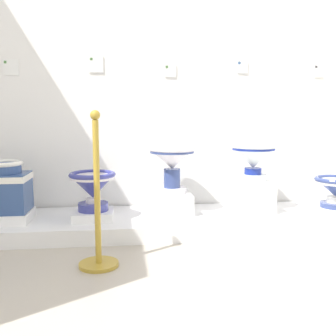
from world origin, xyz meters
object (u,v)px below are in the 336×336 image
Objects in this scene: antique_toilet_pale_glazed at (93,186)px; antique_toilet_tall_cobalt at (336,187)px; plinth_block_leftmost at (252,195)px; info_placard_fourth at (242,67)px; plinth_block_rightmost at (172,203)px; info_placard_second at (96,64)px; plinth_block_central_ornate at (6,216)px; antique_toilet_central_ornate at (5,186)px; stanchion_post_near_left at (98,222)px; plinth_block_tall_cobalt at (334,210)px; info_placard_third at (170,71)px; plinth_block_pale_glazed at (93,215)px; antique_toilet_rightmost at (172,160)px; info_placard_first at (10,67)px; antique_toilet_leftmost at (253,156)px; info_placard_fifth at (319,71)px.

antique_toilet_pale_glazed reaches higher than antique_toilet_tall_cobalt.
info_placard_fourth reaches higher than plinth_block_leftmost.
info_placard_second is (-0.66, 0.31, 1.23)m from plinth_block_rightmost.
plinth_block_central_ornate is at bearing 179.66° from antique_toilet_tall_cobalt.
antique_toilet_central_ornate is at bearing -176.20° from plinth_block_leftmost.
plinth_block_tall_cobalt is at bearing 18.99° from stanchion_post_near_left.
antique_toilet_tall_cobalt is at bearing -12.90° from info_placard_second.
info_placard_third is at bearing 18.32° from plinth_block_central_ornate.
plinth_block_pale_glazed is 0.90× the size of antique_toilet_tall_cobalt.
info_placard_third is at bearing 85.94° from plinth_block_rightmost.
stanchion_post_near_left is at bearing -42.46° from plinth_block_central_ornate.
antique_toilet_rightmost is 2.76× the size of info_placard_second.
plinth_block_pale_glazed is 0.70m from plinth_block_rightmost.
antique_toilet_tall_cobalt is 2.42m from info_placard_second.
antique_toilet_central_ornate is at bearing -86.28° from info_placard_first.
antique_toilet_central_ornate is at bearing -176.20° from antique_toilet_leftmost.
antique_toilet_leftmost is (0.73, -0.01, 0.40)m from plinth_block_rightmost.
antique_toilet_pale_glazed is at bearing -167.84° from info_placard_fifth.
plinth_block_pale_glazed is at bearing 179.57° from plinth_block_tall_cobalt.
antique_toilet_pale_glazed is (0.00, 0.00, 0.25)m from plinth_block_pale_glazed.
antique_toilet_leftmost is 3.46× the size of info_placard_third.
plinth_block_pale_glazed is 1.52m from info_placard_first.
info_placard_fourth is (-0.02, 0.32, 0.82)m from antique_toilet_leftmost.
antique_toilet_leftmost is 2.64× the size of info_placard_second.
info_placard_fifth is at bearing 23.51° from antique_toilet_leftmost.
info_placard_fifth is at bearing 29.69° from stanchion_post_near_left.
info_placard_third reaches higher than plinth_block_central_ornate.
info_placard_third is at bearing 62.42° from stanchion_post_near_left.
plinth_block_leftmost reaches higher than plinth_block_tall_cobalt.
plinth_block_central_ornate is 0.95× the size of antique_toilet_central_ornate.
info_placard_fifth is (2.85, 0.46, 1.25)m from plinth_block_central_ornate.
antique_toilet_pale_glazed is 1.43m from antique_toilet_leftmost.
info_placard_second is (-2.10, 0.48, 1.10)m from antique_toilet_tall_cobalt.
plinth_block_rightmost is at bearing 179.23° from plinth_block_leftmost.
plinth_block_pale_glazed is 0.73m from stanchion_post_near_left.
info_placard_fifth is (2.13, -0.00, -0.03)m from info_placard_second.
antique_toilet_rightmost is at bearing 6.21° from antique_toilet_central_ornate.
info_placard_first reaches higher than plinth_block_central_ornate.
info_placard_first reaches higher than antique_toilet_tall_cobalt.
antique_toilet_pale_glazed is at bearing -167.49° from antique_toilet_rightmost.
stanchion_post_near_left is (0.08, -0.72, -0.11)m from antique_toilet_pale_glazed.
info_placard_first reaches higher than info_placard_third.
antique_toilet_tall_cobalt is 3.08m from info_placard_first.
info_placard_fifth reaches higher than plinth_block_leftmost.
plinth_block_leftmost is 2.45m from info_placard_first.
antique_toilet_leftmost is (1.41, 0.14, 0.21)m from antique_toilet_pale_glazed.
plinth_block_pale_glazed is (0.70, -0.00, -0.01)m from plinth_block_central_ornate.
stanchion_post_near_left is at bearing -147.14° from plinth_block_leftmost.
antique_toilet_rightmost is 1.15× the size of plinth_block_tall_cobalt.
antique_toilet_pale_glazed is 3.38× the size of info_placard_third.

